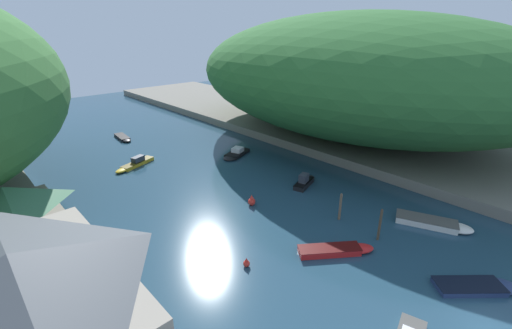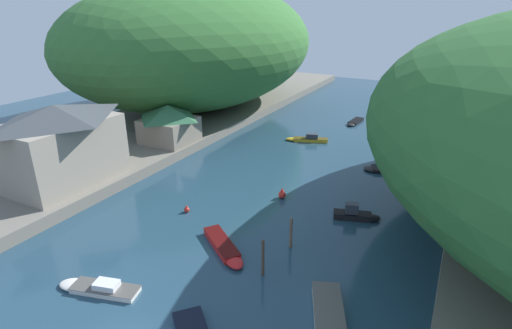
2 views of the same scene
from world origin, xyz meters
name	(u,v)px [view 2 (image 2 of 2)]	position (x,y,z in m)	size (l,w,h in m)	color
water_surface	(308,171)	(0.00, 30.00, 0.00)	(130.00, 130.00, 0.00)	#234256
left_bank	(139,134)	(-26.62, 30.00, 0.62)	(22.00, 120.00, 1.24)	slate
hillside_left	(196,45)	(-27.72, 46.84, 11.89)	(36.81, 51.54, 21.31)	#387033
waterfront_building	(60,143)	(-20.32, 12.83, 5.41)	(8.02, 11.74, 8.13)	gray
boathouse_shed	(169,123)	(-19.01, 28.04, 3.84)	(6.72, 6.57, 5.03)	gray
boat_far_right_bank	(225,248)	(0.09, 11.22, 0.28)	(5.85, 4.83, 0.56)	red
boat_red_skiff	(98,287)	(-5.20, 3.09, 0.26)	(6.08, 2.97, 0.82)	silver
boat_small_dinghy	(357,214)	(8.07, 21.35, 0.45)	(4.41, 2.39, 1.53)	black
boat_cabin_cruiser	(307,139)	(-4.10, 40.25, 0.34)	(6.09, 3.18, 1.15)	gold
boat_open_rowboat	(386,169)	(8.22, 34.25, 0.31)	(5.48, 3.63, 1.04)	black
boat_white_cruiser	(354,122)	(-0.42, 52.50, 0.23)	(1.82, 5.29, 0.46)	black
boat_moored_right	(330,322)	(10.04, 7.43, 0.30)	(4.22, 6.73, 0.61)	silver
mooring_post_second	(263,257)	(4.14, 9.97, 1.53)	(0.22, 0.22, 3.04)	#4C3D2D
mooring_post_middle	(291,233)	(4.52, 14.21, 1.39)	(0.24, 0.24, 2.77)	brown
channel_buoy_near	(187,209)	(-6.57, 15.03, 0.31)	(0.52, 0.52, 0.79)	red
channel_buoy_far	(282,194)	(0.24, 21.98, 0.45)	(0.78, 0.78, 1.16)	red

